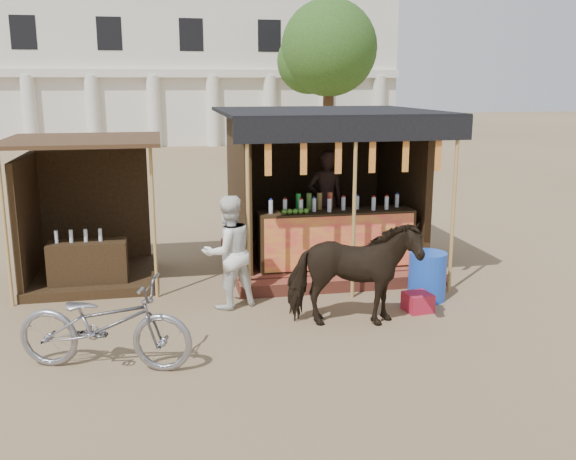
{
  "coord_description": "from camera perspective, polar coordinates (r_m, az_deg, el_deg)",
  "views": [
    {
      "loc": [
        -1.82,
        -7.48,
        3.23
      ],
      "look_at": [
        0.0,
        1.6,
        1.1
      ],
      "focal_mm": 40.0,
      "sensor_mm": 36.0,
      "label": 1
    }
  ],
  "objects": [
    {
      "name": "blue_barrel",
      "position": [
        9.97,
        12.27,
        -4.02
      ],
      "size": [
        0.67,
        0.67,
        0.74
      ],
      "primitive_type": "cylinder",
      "rotation": [
        0.0,
        0.0,
        0.2
      ],
      "color": "blue",
      "rests_on": "ground"
    },
    {
      "name": "motorbike",
      "position": [
        7.7,
        -15.98,
        -8.04
      ],
      "size": [
        2.16,
        1.27,
        1.07
      ],
      "primitive_type": "imported",
      "rotation": [
        0.0,
        0.0,
        1.28
      ],
      "color": "gray",
      "rests_on": "ground"
    },
    {
      "name": "cooler",
      "position": [
        11.25,
        9.94,
        -2.7
      ],
      "size": [
        0.75,
        0.63,
        0.46
      ],
      "color": "#17691E",
      "rests_on": "ground"
    },
    {
      "name": "red_crate",
      "position": [
        9.51,
        11.46,
        -6.3
      ],
      "size": [
        0.41,
        0.41,
        0.27
      ],
      "primitive_type": "cube",
      "rotation": [
        0.0,
        0.0,
        0.13
      ],
      "color": "maroon",
      "rests_on": "ground"
    },
    {
      "name": "cow",
      "position": [
        8.62,
        5.79,
        -3.92
      ],
      "size": [
        1.85,
        1.06,
        1.47
      ],
      "primitive_type": "imported",
      "rotation": [
        0.0,
        0.0,
        1.41
      ],
      "color": "black",
      "rests_on": "ground"
    },
    {
      "name": "ground",
      "position": [
        8.34,
        2.19,
        -9.82
      ],
      "size": [
        120.0,
        120.0,
        0.0
      ],
      "primitive_type": "plane",
      "color": "#846B4C",
      "rests_on": "ground"
    },
    {
      "name": "tree",
      "position": [
        30.62,
        3.24,
        15.55
      ],
      "size": [
        4.5,
        4.4,
        7.0
      ],
      "color": "#382314",
      "rests_on": "ground"
    },
    {
      "name": "bystander",
      "position": [
        9.34,
        -5.32,
        -1.97
      ],
      "size": [
        0.98,
        0.88,
        1.66
      ],
      "primitive_type": "imported",
      "rotation": [
        0.0,
        0.0,
        3.51
      ],
      "color": "white",
      "rests_on": "ground"
    },
    {
      "name": "secondary_stall",
      "position": [
        11.06,
        -18.06,
        -0.12
      ],
      "size": [
        2.4,
        2.4,
        2.38
      ],
      "color": "#322412",
      "rests_on": "ground"
    },
    {
      "name": "main_stall",
      "position": [
        11.41,
        3.22,
        1.83
      ],
      "size": [
        3.6,
        3.61,
        2.78
      ],
      "color": "brown",
      "rests_on": "ground"
    },
    {
      "name": "background_building",
      "position": [
        37.43,
        -11.94,
        13.83
      ],
      "size": [
        26.0,
        7.45,
        8.18
      ],
      "color": "silver",
      "rests_on": "ground"
    }
  ]
}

